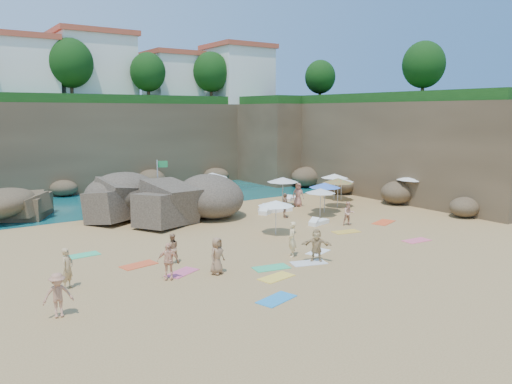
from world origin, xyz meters
TOP-DOWN VIEW (x-y plane):
  - ground at (0.00, 0.00)m, footprint 120.00×120.00m
  - seawater at (0.00, 30.00)m, footprint 120.00×120.00m
  - cliff_back at (2.00, 25.00)m, footprint 44.00×8.00m
  - cliff_right at (19.00, 8.00)m, footprint 8.00×30.00m
  - cliff_corner at (17.00, 20.00)m, footprint 10.00×12.00m
  - rock_promontory at (-11.00, 16.00)m, footprint 12.00×7.00m
  - clifftop_buildings at (2.96, 25.79)m, footprint 28.48×9.48m
  - clifftop_trees at (4.78, 19.52)m, footprint 35.60×23.82m
  - rock_outcrop at (-3.04, 7.75)m, footprint 9.58×8.52m
  - flag_pole at (-2.57, 8.16)m, footprint 0.76×0.28m
  - parasol_0 at (-0.69, 8.03)m, footprint 2.06×2.06m
  - parasol_1 at (3.23, 11.00)m, footprint 2.53×2.53m
  - parasol_2 at (12.33, 6.46)m, footprint 2.26×2.26m
  - parasol_3 at (6.68, 6.19)m, footprint 2.43×2.43m
  - parasol_4 at (12.21, 5.50)m, footprint 2.01×2.01m
  - parasol_5 at (6.59, 1.77)m, footprint 2.11×2.11m
  - parasol_6 at (10.00, 3.61)m, footprint 2.39×2.39m
  - parasol_8 at (15.50, 1.03)m, footprint 2.50×2.50m
  - parasol_9 at (0.98, -0.57)m, footprint 2.19×2.19m
  - parasol_10 at (7.82, 2.70)m, footprint 2.31×2.31m
  - lounger_0 at (4.32, 4.85)m, footprint 1.98×1.54m
  - lounger_1 at (5.28, 4.83)m, footprint 2.04×0.94m
  - lounger_2 at (9.00, 8.01)m, footprint 1.68×1.18m
  - lounger_3 at (5.58, 5.32)m, footprint 2.00×0.75m
  - lounger_4 at (4.83, 5.23)m, footprint 2.04×0.95m
  - lounger_5 at (4.92, -0.00)m, footprint 1.74×0.96m
  - towel_0 at (-5.25, -8.97)m, footprint 1.82×1.24m
  - towel_1 at (-6.85, -3.92)m, footprint 1.78×1.39m
  - towel_3 at (-3.08, -5.65)m, footprint 1.82×1.15m
  - towel_4 at (-3.69, -6.88)m, footprint 1.75×1.09m
  - towel_5 at (-1.13, -6.06)m, footprint 1.87×1.30m
  - towel_7 at (-8.04, -1.73)m, footprint 1.81×1.11m
  - towel_9 at (6.70, -6.30)m, footprint 1.68×0.94m
  - towel_10 at (8.80, -2.03)m, footprint 2.06×1.49m
  - towel_11 at (-9.80, 1.47)m, footprint 1.71×0.92m
  - towel_12 at (4.89, -2.51)m, footprint 1.79×1.15m
  - towel_13 at (0.52, -4.88)m, footprint 1.62×1.17m
  - person_stand_0 at (-11.63, -3.09)m, footprint 0.75×0.73m
  - person_stand_1 at (-6.58, -2.33)m, footprint 0.83×0.71m
  - person_stand_2 at (1.32, 7.15)m, footprint 1.27×0.84m
  - person_stand_3 at (4.37, 2.90)m, footprint 0.86×1.07m
  - person_stand_4 at (7.75, 5.63)m, footprint 1.01×0.80m
  - person_stand_5 at (-2.13, 10.19)m, footprint 1.49×0.79m
  - person_stand_6 at (-1.10, -4.71)m, footprint 0.68×0.78m
  - person_lie_0 at (-12.67, -5.94)m, footprint 1.23×1.72m
  - person_lie_1 at (-7.73, -4.40)m, footprint 1.62×1.86m
  - person_lie_2 at (-5.61, -4.97)m, footprint 1.33×1.84m
  - person_lie_3 at (-0.64, -6.06)m, footprint 2.15×2.16m
  - person_lie_5 at (6.27, -1.30)m, footprint 1.30×1.68m

SIDE VIEW (x-z plane):
  - ground at x=0.00m, z-range 0.00..0.00m
  - rock_promontory at x=-11.00m, z-range -1.00..1.00m
  - rock_outcrop at x=-3.04m, z-range -1.58..1.58m
  - seawater at x=0.00m, z-range 0.00..0.00m
  - towel_13 at x=0.52m, z-range 0.00..0.03m
  - towel_1 at x=-6.85m, z-range 0.00..0.03m
  - towel_9 at x=6.70m, z-range 0.00..0.03m
  - towel_4 at x=-3.69m, z-range 0.00..0.03m
  - towel_0 at x=-5.25m, z-range 0.00..0.03m
  - towel_12 at x=4.89m, z-range 0.00..0.03m
  - towel_11 at x=-9.80m, z-range 0.00..0.03m
  - towel_7 at x=-8.04m, z-range 0.00..0.03m
  - towel_3 at x=-3.08m, z-range 0.00..0.03m
  - towel_5 at x=-1.13m, z-range 0.00..0.03m
  - towel_10 at x=8.80m, z-range 0.00..0.03m
  - lounger_2 at x=9.00m, z-range 0.00..0.25m
  - lounger_5 at x=4.92m, z-range 0.00..0.26m
  - lounger_0 at x=4.32m, z-range 0.00..0.30m
  - lounger_4 at x=4.83m, z-range 0.00..0.31m
  - lounger_1 at x=5.28m, z-range 0.00..0.31m
  - lounger_3 at x=5.58m, z-range 0.00..0.31m
  - person_lie_1 at x=-7.73m, z-range 0.00..0.39m
  - person_lie_3 at x=-0.64m, z-range 0.00..0.42m
  - person_lie_0 at x=-12.67m, z-range 0.00..0.43m
  - person_lie_2 at x=-5.61m, z-range 0.00..0.44m
  - person_lie_5 at x=6.27m, z-range 0.00..0.57m
  - person_stand_1 at x=-6.58m, z-range 0.00..1.47m
  - person_stand_5 at x=-2.13m, z-range 0.00..1.55m
  - person_stand_3 at x=4.37m, z-range 0.00..1.71m
  - person_stand_0 at x=-11.63m, z-range 0.00..1.74m
  - person_stand_6 at x=-1.10m, z-range 0.00..1.79m
  - person_stand_2 at x=1.32m, z-range 0.00..1.82m
  - person_stand_4 at x=7.75m, z-range 0.00..1.83m
  - parasol_4 at x=12.21m, z-range 0.79..2.69m
  - parasol_0 at x=-0.69m, z-range 0.81..2.77m
  - parasol_5 at x=6.59m, z-range 0.83..2.83m
  - parasol_9 at x=0.98m, z-range 0.86..2.93m
  - parasol_2 at x=12.33m, z-range 0.89..3.03m
  - parasol_10 at x=7.82m, z-range 0.91..3.10m
  - parasol_6 at x=10.00m, z-range 0.94..3.20m
  - parasol_3 at x=6.68m, z-range 0.96..3.25m
  - parasol_8 at x=15.50m, z-range 0.99..3.36m
  - parasol_1 at x=3.23m, z-range 1.00..3.40m
  - flag_pole at x=-2.57m, z-range 0.55..4.54m
  - cliff_back at x=2.00m, z-range 0.00..8.00m
  - cliff_right at x=19.00m, z-range 0.00..8.00m
  - cliff_corner at x=17.00m, z-range 0.00..8.00m
  - clifftop_buildings at x=2.96m, z-range 7.74..14.74m
  - clifftop_trees at x=4.78m, z-range 9.06..13.46m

